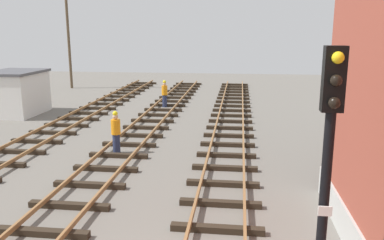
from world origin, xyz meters
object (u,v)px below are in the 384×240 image
at_px(control_hut, 16,93).
at_px(track_worker_distant, 116,132).
at_px(signal_mast, 328,154).
at_px(track_worker_foreground, 165,94).
at_px(utility_pole_far, 68,35).
at_px(parked_car_white, 6,82).

height_order(control_hut, track_worker_distant, control_hut).
xyz_separation_m(signal_mast, track_worker_foreground, (-6.71, 19.96, -2.23)).
distance_m(control_hut, track_worker_foreground, 9.53).
relative_size(control_hut, track_worker_foreground, 2.03).
bearing_deg(track_worker_distant, signal_mast, -53.70).
xyz_separation_m(control_hut, utility_pole_far, (-1.43, 11.58, 3.39)).
distance_m(parked_car_white, utility_pole_far, 6.74).
bearing_deg(track_worker_foreground, parked_car_white, 161.68).
bearing_deg(parked_car_white, track_worker_distant, -46.68).
bearing_deg(track_worker_distant, parked_car_white, 133.32).
xyz_separation_m(utility_pole_far, track_worker_foreground, (10.28, -8.06, -3.85)).
xyz_separation_m(parked_car_white, track_worker_distant, (14.70, -15.59, 0.03)).
bearing_deg(track_worker_foreground, track_worker_distant, -90.51).
bearing_deg(track_worker_distant, track_worker_foreground, 89.49).
relative_size(parked_car_white, track_worker_distant, 2.25).
relative_size(signal_mast, control_hut, 1.32).
bearing_deg(parked_car_white, track_worker_foreground, -18.32).
height_order(signal_mast, utility_pole_far, utility_pole_far).
bearing_deg(signal_mast, control_hut, 133.43).
height_order(control_hut, track_worker_foreground, control_hut).
bearing_deg(signal_mast, track_worker_foreground, 108.59).
xyz_separation_m(track_worker_foreground, track_worker_distant, (-0.10, -10.69, 0.00)).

